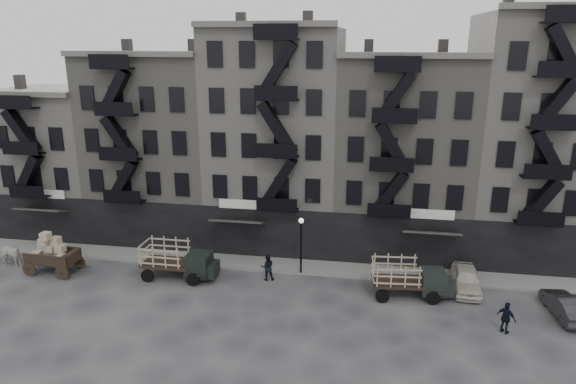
% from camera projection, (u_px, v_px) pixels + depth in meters
% --- Properties ---
extents(ground, '(140.00, 140.00, 0.00)m').
position_uv_depth(ground, '(252.00, 288.00, 34.89)').
color(ground, '#38383A').
rests_on(ground, ground).
extents(sidewalk, '(55.00, 2.50, 0.15)m').
position_uv_depth(sidewalk, '(263.00, 264.00, 38.41)').
color(sidewalk, slate).
rests_on(sidewalk, ground).
extents(building_west, '(10.00, 11.35, 13.20)m').
position_uv_depth(building_west, '(57.00, 158.00, 45.58)').
color(building_west, '#9F9A92').
rests_on(building_west, ground).
extents(building_midwest, '(10.00, 11.35, 16.20)m').
position_uv_depth(building_midwest, '(162.00, 146.00, 43.56)').
color(building_midwest, slate).
rests_on(building_midwest, ground).
extents(building_center, '(10.00, 11.35, 18.20)m').
position_uv_depth(building_center, '(278.00, 138.00, 41.70)').
color(building_center, '#9F9A92').
rests_on(building_center, ground).
extents(building_mideast, '(10.00, 11.35, 16.20)m').
position_uv_depth(building_mideast, '(402.00, 154.00, 40.41)').
color(building_mideast, slate).
rests_on(building_mideast, ground).
extents(building_east, '(10.00, 11.35, 19.20)m').
position_uv_depth(building_east, '(540.00, 139.00, 38.40)').
color(building_east, '#9F9A92').
rests_on(building_east, ground).
extents(lamp_post, '(0.36, 0.36, 4.28)m').
position_uv_depth(lamp_post, '(301.00, 238.00, 36.06)').
color(lamp_post, black).
rests_on(lamp_post, ground).
extents(horse, '(2.19, 1.18, 1.77)m').
position_uv_depth(horse, '(10.00, 254.00, 38.05)').
color(horse, beige).
rests_on(horse, ground).
extents(wagon, '(3.82, 2.23, 3.13)m').
position_uv_depth(wagon, '(51.00, 249.00, 36.69)').
color(wagon, black).
rests_on(wagon, ground).
extents(stake_truck_west, '(5.34, 2.26, 2.66)m').
position_uv_depth(stake_truck_west, '(177.00, 258.00, 35.95)').
color(stake_truck_west, black).
rests_on(stake_truck_west, ground).
extents(stake_truck_east, '(5.30, 2.53, 2.58)m').
position_uv_depth(stake_truck_east, '(410.00, 276.00, 33.32)').
color(stake_truck_east, black).
rests_on(stake_truck_east, ground).
extents(car_east, '(2.04, 4.58, 1.53)m').
position_uv_depth(car_east, '(466.00, 279.00, 34.43)').
color(car_east, beige).
rests_on(car_east, ground).
extents(car_far, '(1.94, 4.42, 1.41)m').
position_uv_depth(car_far, '(565.00, 306.00, 31.15)').
color(car_far, '#252527').
rests_on(car_far, ground).
extents(pedestrian_mid, '(1.10, 0.95, 1.95)m').
position_uv_depth(pedestrian_mid, '(267.00, 267.00, 35.77)').
color(pedestrian_mid, black).
rests_on(pedestrian_mid, ground).
extents(policeman, '(1.17, 1.12, 1.95)m').
position_uv_depth(policeman, '(506.00, 318.00, 29.28)').
color(policeman, black).
rests_on(policeman, ground).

